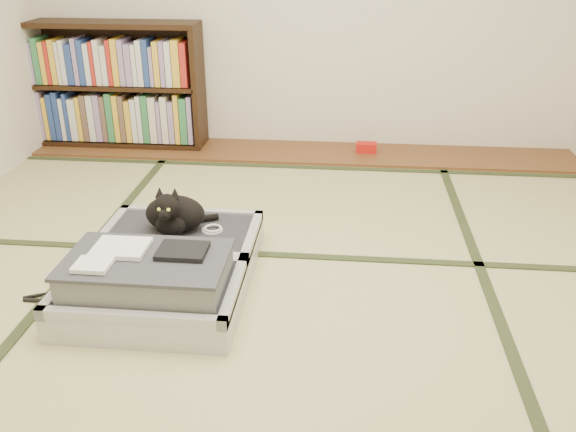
{
  "coord_description": "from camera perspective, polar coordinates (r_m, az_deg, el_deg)",
  "views": [
    {
      "loc": [
        0.31,
        -2.32,
        1.5
      ],
      "look_at": [
        0.05,
        0.35,
        0.25
      ],
      "focal_mm": 38.0,
      "sensor_mm": 36.0,
      "label": 1
    }
  ],
  "objects": [
    {
      "name": "floor",
      "position": [
        2.78,
        -1.75,
        -7.67
      ],
      "size": [
        4.5,
        4.5,
        0.0
      ],
      "primitive_type": "plane",
      "color": "#C2C382",
      "rests_on": "ground"
    },
    {
      "name": "wood_strip",
      "position": [
        4.59,
        1.42,
        5.97
      ],
      "size": [
        4.0,
        0.5,
        0.02
      ],
      "primitive_type": "cube",
      "color": "brown",
      "rests_on": "ground"
    },
    {
      "name": "red_item",
      "position": [
        4.59,
        7.34,
        6.39
      ],
      "size": [
        0.15,
        0.09,
        0.07
      ],
      "primitive_type": "cube",
      "rotation": [
        0.0,
        0.0,
        -0.03
      ],
      "color": "red",
      "rests_on": "wood_strip"
    },
    {
      "name": "tatami_borders",
      "position": [
        3.21,
        -0.64,
        -2.87
      ],
      "size": [
        4.0,
        4.5,
        0.01
      ],
      "color": "#2D381E",
      "rests_on": "ground"
    },
    {
      "name": "bookcase",
      "position": [
        4.84,
        -15.88,
        11.5
      ],
      "size": [
        1.32,
        0.3,
        0.92
      ],
      "color": "black",
      "rests_on": "wood_strip"
    },
    {
      "name": "suitcase",
      "position": [
        2.85,
        -11.59,
        -4.87
      ],
      "size": [
        0.77,
        1.02,
        0.3
      ],
      "color": "silver",
      "rests_on": "floor"
    },
    {
      "name": "cat",
      "position": [
        3.04,
        -10.63,
        0.2
      ],
      "size": [
        0.34,
        0.34,
        0.28
      ],
      "color": "black",
      "rests_on": "suitcase"
    },
    {
      "name": "cable_coil",
      "position": [
        3.06,
        -7.08,
        -1.24
      ],
      "size": [
        0.11,
        0.11,
        0.03
      ],
      "color": "white",
      "rests_on": "suitcase"
    },
    {
      "name": "hanger",
      "position": [
        2.94,
        -20.03,
        -7.27
      ],
      "size": [
        0.39,
        0.18,
        0.01
      ],
      "color": "black",
      "rests_on": "floor"
    }
  ]
}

